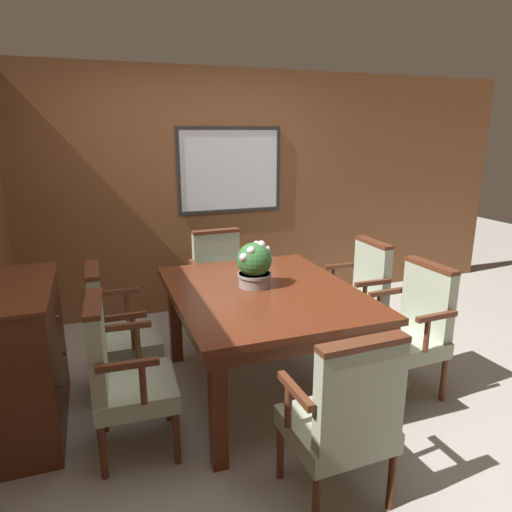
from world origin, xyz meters
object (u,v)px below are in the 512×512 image
Objects in this scene: chair_left_far at (115,327)px; chair_right_near at (413,325)px; dining_table at (263,302)px; chair_right_far at (359,292)px; chair_left_near at (121,372)px; sideboard_cabinet at (20,360)px; chair_head_far at (220,279)px; chair_head_near at (345,415)px; potted_plant at (255,264)px.

chair_left_far is 1.00× the size of chair_right_near.
chair_right_far is (1.02, 0.37, -0.18)m from dining_table.
chair_left_near is 0.96× the size of sideboard_cabinet.
dining_table is 1.62× the size of chair_left_near.
chair_right_far and chair_head_far have the same top height.
chair_right_near and chair_head_near have the same top height.
dining_table is 1.56× the size of sideboard_cabinet.
sideboard_cabinet is at bearing -39.84° from chair_head_near.
chair_right_near is 2.91× the size of potted_plant.
potted_plant is at bearing -115.49° from chair_right_near.
dining_table is 1.62× the size of chair_head_far.
dining_table is 1.15m from chair_head_far.
potted_plant reaches higher than sideboard_cabinet.
chair_right_near is at bearing -144.27° from chair_head_near.
chair_head_far is (0.00, 2.27, 0.00)m from chair_head_near.
potted_plant is at bearing -63.84° from chair_left_near.
chair_left_far is 1.00× the size of chair_left_near.
chair_right_far is 1.00× the size of chair_left_near.
chair_head_near is 2.91× the size of potted_plant.
chair_head_near is (0.99, -1.46, 0.00)m from chair_left_far.
chair_right_far is 2.91× the size of potted_plant.
chair_left_near is 1.78m from chair_head_far.
chair_left_far is 1.76m from chair_head_near.
potted_plant is at bearing 112.27° from dining_table.
chair_right_near is at bearing -0.86° from chair_right_far.
chair_head_far is (-1.02, 0.77, 0.00)m from chair_right_far.
sideboard_cabinet is at bearing 176.71° from dining_table.
chair_head_near is (0.99, -0.79, 0.00)m from chair_left_near.
dining_table is at bearing -69.71° from chair_right_far.
chair_left_far is 2.91× the size of potted_plant.
potted_plant is at bearing -94.21° from chair_head_far.
sideboard_cabinet is at bearing 179.73° from potted_plant.
chair_head_far is at bearing 90.01° from dining_table.
chair_head_near is (-0.00, -1.13, -0.18)m from dining_table.
dining_table is 1.08m from chair_right_near.
potted_plant is (-0.03, 1.21, 0.43)m from chair_head_near.
potted_plant is (0.96, 0.42, 0.43)m from chair_left_near.
chair_head_far is 1.14m from potted_plant.
potted_plant is (-0.03, 0.08, 0.26)m from dining_table.
sideboard_cabinet is at bearing 55.83° from chair_left_near.
sideboard_cabinet is at bearing -148.61° from chair_head_far.
dining_table is 1.58m from sideboard_cabinet.
chair_right_far is 1.00× the size of chair_head_far.
sideboard_cabinet is (-1.57, 0.09, -0.21)m from dining_table.
dining_table is at bearing -92.03° from chair_head_near.
chair_left_far is 1.00× the size of chair_head_near.
chair_left_near is 2.91× the size of potted_plant.
chair_head_far reaches higher than dining_table.
potted_plant is at bearing -90.42° from chair_head_near.
chair_head_near is at bearing -55.04° from chair_right_near.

